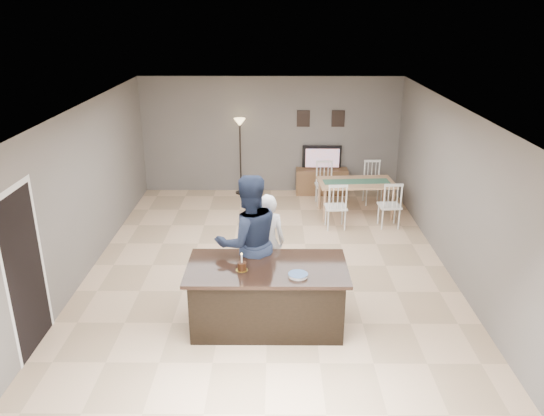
{
  "coord_description": "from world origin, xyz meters",
  "views": [
    {
      "loc": [
        0.11,
        -8.13,
        4.13
      ],
      "look_at": [
        0.06,
        -0.3,
        1.17
      ],
      "focal_mm": 35.0,
      "sensor_mm": 36.0,
      "label": 1
    }
  ],
  "objects_px": {
    "woman": "(267,242)",
    "floor_lamp": "(240,136)",
    "man": "(249,242)",
    "birthday_cake": "(242,266)",
    "plate_stack": "(298,275)",
    "television": "(322,157)",
    "dining_table": "(356,187)",
    "tv_console": "(322,181)",
    "kitchen_island": "(267,296)"
  },
  "relations": [
    {
      "from": "kitchen_island",
      "to": "television",
      "type": "xyz_separation_m",
      "value": [
        1.2,
        5.64,
        0.41
      ]
    },
    {
      "from": "plate_stack",
      "to": "dining_table",
      "type": "xyz_separation_m",
      "value": [
        1.4,
        4.48,
        -0.31
      ]
    },
    {
      "from": "man",
      "to": "plate_stack",
      "type": "bearing_deg",
      "value": 109.5
    },
    {
      "from": "tv_console",
      "to": "birthday_cake",
      "type": "height_order",
      "value": "birthday_cake"
    },
    {
      "from": "woman",
      "to": "tv_console",
      "type": "bearing_deg",
      "value": -108.95
    },
    {
      "from": "kitchen_island",
      "to": "tv_console",
      "type": "relative_size",
      "value": 1.79
    },
    {
      "from": "plate_stack",
      "to": "floor_lamp",
      "type": "height_order",
      "value": "floor_lamp"
    },
    {
      "from": "plate_stack",
      "to": "dining_table",
      "type": "relative_size",
      "value": 0.14
    },
    {
      "from": "birthday_cake",
      "to": "tv_console",
      "type": "bearing_deg",
      "value": 74.93
    },
    {
      "from": "tv_console",
      "to": "television",
      "type": "relative_size",
      "value": 1.31
    },
    {
      "from": "television",
      "to": "birthday_cake",
      "type": "height_order",
      "value": "birthday_cake"
    },
    {
      "from": "woman",
      "to": "plate_stack",
      "type": "xyz_separation_m",
      "value": [
        0.42,
        -1.32,
        0.14
      ]
    },
    {
      "from": "man",
      "to": "floor_lamp",
      "type": "height_order",
      "value": "man"
    },
    {
      "from": "plate_stack",
      "to": "dining_table",
      "type": "height_order",
      "value": "dining_table"
    },
    {
      "from": "kitchen_island",
      "to": "birthday_cake",
      "type": "bearing_deg",
      "value": -161.76
    },
    {
      "from": "tv_console",
      "to": "birthday_cake",
      "type": "relative_size",
      "value": 4.84
    },
    {
      "from": "woman",
      "to": "birthday_cake",
      "type": "bearing_deg",
      "value": 71.04
    },
    {
      "from": "woman",
      "to": "floor_lamp",
      "type": "relative_size",
      "value": 0.87
    },
    {
      "from": "dining_table",
      "to": "kitchen_island",
      "type": "bearing_deg",
      "value": -117.05
    },
    {
      "from": "tv_console",
      "to": "television",
      "type": "bearing_deg",
      "value": 90.0
    },
    {
      "from": "man",
      "to": "floor_lamp",
      "type": "xyz_separation_m",
      "value": [
        -0.43,
        5.04,
        0.38
      ]
    },
    {
      "from": "kitchen_island",
      "to": "dining_table",
      "type": "xyz_separation_m",
      "value": [
        1.8,
        4.2,
        0.16
      ]
    },
    {
      "from": "plate_stack",
      "to": "floor_lamp",
      "type": "xyz_separation_m",
      "value": [
        -1.11,
        5.87,
        0.46
      ]
    },
    {
      "from": "woman",
      "to": "floor_lamp",
      "type": "distance_m",
      "value": 4.64
    },
    {
      "from": "dining_table",
      "to": "man",
      "type": "bearing_deg",
      "value": -123.43
    },
    {
      "from": "floor_lamp",
      "to": "tv_console",
      "type": "bearing_deg",
      "value": -0.6
    },
    {
      "from": "kitchen_island",
      "to": "dining_table",
      "type": "relative_size",
      "value": 1.15
    },
    {
      "from": "tv_console",
      "to": "birthday_cake",
      "type": "xyz_separation_m",
      "value": [
        -1.53,
        -5.68,
        0.66
      ]
    },
    {
      "from": "television",
      "to": "plate_stack",
      "type": "distance_m",
      "value": 5.98
    },
    {
      "from": "dining_table",
      "to": "floor_lamp",
      "type": "height_order",
      "value": "floor_lamp"
    },
    {
      "from": "television",
      "to": "dining_table",
      "type": "bearing_deg",
      "value": 112.56
    },
    {
      "from": "birthday_cake",
      "to": "floor_lamp",
      "type": "xyz_separation_m",
      "value": [
        -0.37,
        5.7,
        0.43
      ]
    },
    {
      "from": "birthday_cake",
      "to": "plate_stack",
      "type": "distance_m",
      "value": 0.75
    },
    {
      "from": "birthday_cake",
      "to": "floor_lamp",
      "type": "relative_size",
      "value": 0.14
    },
    {
      "from": "birthday_cake",
      "to": "dining_table",
      "type": "xyz_separation_m",
      "value": [
        2.13,
        4.31,
        -0.35
      ]
    },
    {
      "from": "tv_console",
      "to": "dining_table",
      "type": "distance_m",
      "value": 1.53
    },
    {
      "from": "woman",
      "to": "dining_table",
      "type": "relative_size",
      "value": 0.83
    },
    {
      "from": "tv_console",
      "to": "woman",
      "type": "height_order",
      "value": "woman"
    },
    {
      "from": "television",
      "to": "kitchen_island",
      "type": "bearing_deg",
      "value": 77.99
    },
    {
      "from": "kitchen_island",
      "to": "plate_stack",
      "type": "bearing_deg",
      "value": -34.98
    },
    {
      "from": "plate_stack",
      "to": "floor_lamp",
      "type": "relative_size",
      "value": 0.14
    },
    {
      "from": "woman",
      "to": "dining_table",
      "type": "bearing_deg",
      "value": -123.8
    },
    {
      "from": "birthday_cake",
      "to": "plate_stack",
      "type": "bearing_deg",
      "value": -13.31
    },
    {
      "from": "television",
      "to": "plate_stack",
      "type": "xyz_separation_m",
      "value": [
        -0.8,
        -5.92,
        0.06
      ]
    },
    {
      "from": "kitchen_island",
      "to": "floor_lamp",
      "type": "relative_size",
      "value": 1.2
    },
    {
      "from": "dining_table",
      "to": "floor_lamp",
      "type": "distance_m",
      "value": 2.97
    },
    {
      "from": "kitchen_island",
      "to": "dining_table",
      "type": "height_order",
      "value": "dining_table"
    },
    {
      "from": "television",
      "to": "man",
      "type": "height_order",
      "value": "man"
    },
    {
      "from": "tv_console",
      "to": "man",
      "type": "relative_size",
      "value": 0.6
    },
    {
      "from": "tv_console",
      "to": "television",
      "type": "height_order",
      "value": "television"
    }
  ]
}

